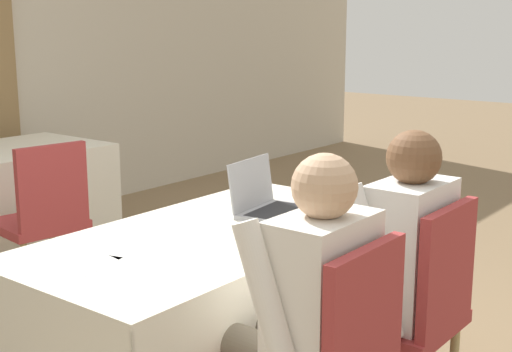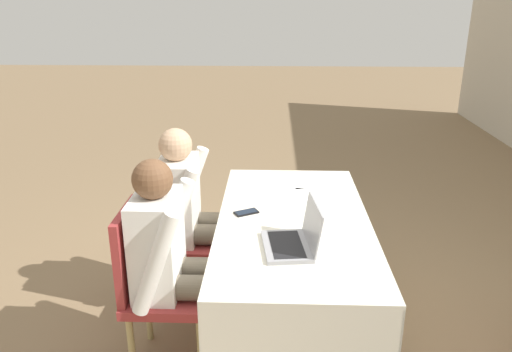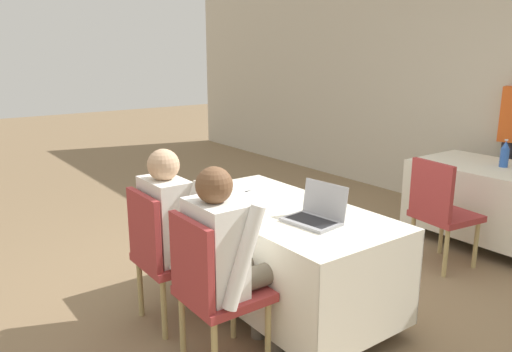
{
  "view_description": "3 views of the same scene",
  "coord_description": "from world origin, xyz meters",
  "px_view_note": "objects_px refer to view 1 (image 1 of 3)",
  "views": [
    {
      "loc": [
        -2.03,
        -1.81,
        1.53
      ],
      "look_at": [
        0.0,
        -0.21,
        0.98
      ],
      "focal_mm": 50.0,
      "sensor_mm": 36.0,
      "label": 1
    },
    {
      "loc": [
        2.53,
        -0.12,
        1.89
      ],
      "look_at": [
        0.0,
        -0.21,
        0.98
      ],
      "focal_mm": 35.0,
      "sensor_mm": 36.0,
      "label": 2
    },
    {
      "loc": [
        2.44,
        -2.01,
        1.75
      ],
      "look_at": [
        0.0,
        -0.21,
        0.98
      ],
      "focal_mm": 35.0,
      "sensor_mm": 36.0,
      "label": 3
    }
  ],
  "objects_px": {
    "person_checkered_shirt": "(301,309)",
    "person_white_shirt": "(390,260)",
    "chair_near_right": "(413,307)",
    "cell_phone": "(257,246)",
    "laptop": "(268,204)",
    "chair_far_spare": "(43,214)"
  },
  "relations": [
    {
      "from": "cell_phone",
      "to": "person_white_shirt",
      "type": "bearing_deg",
      "value": -73.31
    },
    {
      "from": "chair_near_right",
      "to": "person_checkered_shirt",
      "type": "relative_size",
      "value": 0.78
    },
    {
      "from": "person_white_shirt",
      "to": "person_checkered_shirt",
      "type": "bearing_deg",
      "value": 0.0
    },
    {
      "from": "person_checkered_shirt",
      "to": "person_white_shirt",
      "type": "relative_size",
      "value": 1.0
    },
    {
      "from": "cell_phone",
      "to": "person_white_shirt",
      "type": "distance_m",
      "value": 0.51
    },
    {
      "from": "chair_near_right",
      "to": "chair_far_spare",
      "type": "distance_m",
      "value": 2.2
    },
    {
      "from": "chair_near_right",
      "to": "person_checkered_shirt",
      "type": "xyz_separation_m",
      "value": [
        -0.59,
        0.1,
        0.16
      ]
    },
    {
      "from": "laptop",
      "to": "person_white_shirt",
      "type": "xyz_separation_m",
      "value": [
        -0.04,
        -0.61,
        -0.12
      ]
    },
    {
      "from": "laptop",
      "to": "chair_far_spare",
      "type": "xyz_separation_m",
      "value": [
        -0.1,
        1.49,
        -0.28
      ]
    },
    {
      "from": "person_white_shirt",
      "to": "chair_near_right",
      "type": "bearing_deg",
      "value": 90.0
    },
    {
      "from": "person_checkered_shirt",
      "to": "chair_near_right",
      "type": "bearing_deg",
      "value": 170.09
    },
    {
      "from": "cell_phone",
      "to": "chair_near_right",
      "type": "height_order",
      "value": "chair_near_right"
    },
    {
      "from": "laptop",
      "to": "chair_near_right",
      "type": "relative_size",
      "value": 0.4
    },
    {
      "from": "chair_near_right",
      "to": "person_checkered_shirt",
      "type": "height_order",
      "value": "person_checkered_shirt"
    },
    {
      "from": "laptop",
      "to": "person_white_shirt",
      "type": "bearing_deg",
      "value": -101.04
    },
    {
      "from": "person_checkered_shirt",
      "to": "person_white_shirt",
      "type": "height_order",
      "value": "same"
    },
    {
      "from": "chair_near_right",
      "to": "person_white_shirt",
      "type": "relative_size",
      "value": 0.78
    },
    {
      "from": "chair_near_right",
      "to": "person_white_shirt",
      "type": "distance_m",
      "value": 0.19
    },
    {
      "from": "laptop",
      "to": "chair_near_right",
      "type": "distance_m",
      "value": 0.77
    },
    {
      "from": "cell_phone",
      "to": "person_checkered_shirt",
      "type": "height_order",
      "value": "person_checkered_shirt"
    },
    {
      "from": "laptop",
      "to": "chair_far_spare",
      "type": "bearing_deg",
      "value": 87.1
    },
    {
      "from": "laptop",
      "to": "cell_phone",
      "type": "xyz_separation_m",
      "value": [
        -0.4,
        -0.26,
        -0.04
      ]
    }
  ]
}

